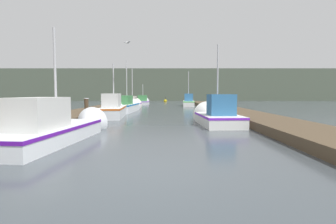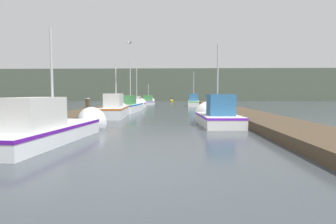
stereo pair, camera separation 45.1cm
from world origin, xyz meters
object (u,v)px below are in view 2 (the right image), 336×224
Objects in this scene: fishing_boat_2 at (116,109)px; fishing_boat_3 at (131,106)px; fishing_boat_1 at (216,116)px; fishing_boat_4 at (137,105)px; fishing_boat_6 at (149,102)px; fishing_boat_5 at (194,102)px; channel_buoy at (171,101)px; mooring_piling_1 at (218,105)px; fishing_boat_0 at (57,127)px; mooring_piling_0 at (223,108)px; mooring_piling_2 at (88,110)px; seagull_lead at (129,43)px.

fishing_boat_3 is at bearing 83.72° from fishing_boat_2.
fishing_boat_4 is (-6.28, 14.32, -0.03)m from fishing_boat_1.
fishing_boat_3 is 15.90m from fishing_boat_6.
fishing_boat_4 is at bearing -135.17° from fishing_boat_5.
fishing_boat_2 is 20.84m from fishing_boat_6.
mooring_piling_1 is at bearing -81.11° from channel_buoy.
fishing_boat_6 is 4.65× the size of channel_buoy.
fishing_boat_5 is at bearing 80.88° from fishing_boat_0.
fishing_boat_0 is at bearing -125.06° from mooring_piling_0.
fishing_boat_0 is 4.74× the size of mooring_piling_1.
seagull_lead reaches higher than mooring_piling_2.
mooring_piling_2 is (-7.03, 0.82, 0.25)m from fishing_boat_1.
fishing_boat_0 is 4.61× the size of mooring_piling_2.
fishing_boat_3 reaches higher than fishing_boat_5.
fishing_boat_1 is 0.73× the size of fishing_boat_5.
fishing_boat_6 is (-6.22, 25.24, -0.06)m from fishing_boat_1.
mooring_piling_0 is at bearing 73.02° from fishing_boat_1.
fishing_boat_0 is 9.24m from fishing_boat_2.
fishing_boat_3 is 8.57m from mooring_piling_2.
fishing_boat_1 is at bearing -172.35° from seagull_lead.
fishing_boat_2 is at bearing -90.40° from fishing_boat_4.
fishing_boat_4 is 1.12× the size of fishing_boat_6.
fishing_boat_1 reaches higher than mooring_piling_2.
seagull_lead is at bearing -84.53° from fishing_boat_4.
fishing_boat_2 is 5.77× the size of mooring_piling_0.
fishing_boat_3 reaches higher than fishing_boat_4.
fishing_boat_3 is at bearing -116.90° from fishing_boat_5.
fishing_boat_6 is at bearing 112.90° from mooring_piling_1.
fishing_boat_2 is at bearing -96.12° from channel_buoy.
mooring_piling_1 reaches higher than mooring_piling_0.
fishing_boat_3 is at bearing -88.45° from fishing_boat_4.
fishing_boat_4 is 0.89× the size of fishing_boat_5.
fishing_boat_2 reaches higher than mooring_piling_2.
fishing_boat_5 is (6.33, 24.81, 0.07)m from fishing_boat_0.
fishing_boat_3 is at bearing -91.92° from fishing_boat_6.
seagull_lead reaches higher than fishing_boat_1.
mooring_piling_1 is at bearing 38.83° from mooring_piling_2.
seagull_lead reaches higher than mooring_piling_0.
seagull_lead reaches higher than fishing_boat_0.
fishing_boat_5 is at bearing -42.00° from fishing_boat_6.
fishing_boat_4 is 20.68m from channel_buoy.
fishing_boat_5 is 13.10× the size of seagull_lead.
mooring_piling_1 is at bearing -106.08° from seagull_lead.
mooring_piling_1 is (7.51, 3.11, 0.12)m from fishing_boat_2.
mooring_piling_2 is at bearing -93.27° from fishing_boat_3.
mooring_piling_0 is (7.72, 1.70, -0.00)m from fishing_boat_2.
fishing_boat_2 is 12.17× the size of seagull_lead.
fishing_boat_3 is 8.23m from mooring_piling_0.
seagull_lead is at bearing -77.70° from fishing_boat_3.
mooring_piling_2 is at bearing -96.80° from channel_buoy.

